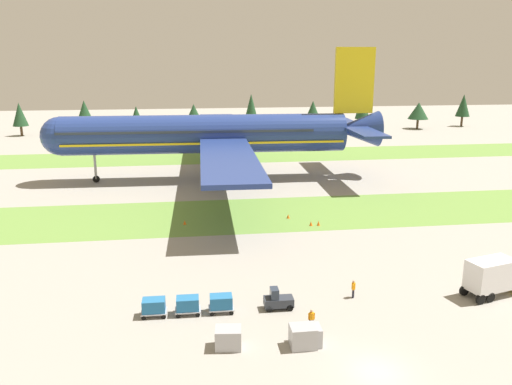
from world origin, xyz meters
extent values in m
plane|color=gray|center=(0.00, 0.00, 0.00)|extent=(400.00, 400.00, 0.00)
cube|color=olive|center=(0.00, 39.00, 0.00)|extent=(320.00, 16.70, 0.01)
cube|color=olive|center=(0.00, 84.40, 0.00)|extent=(320.00, 16.70, 0.01)
cylinder|color=navy|center=(-9.57, 61.70, 8.41)|extent=(50.48, 8.25, 6.86)
sphere|color=navy|center=(-34.72, 62.40, 8.41)|extent=(6.72, 6.72, 6.72)
cone|color=navy|center=(18.03, 60.94, 8.92)|extent=(8.77, 6.75, 6.52)
cube|color=yellow|center=(-9.57, 61.70, 7.20)|extent=(49.26, 8.35, 0.36)
cube|color=#283342|center=(-12.64, 61.79, 9.26)|extent=(44.35, 8.15, 0.44)
cube|color=navy|center=(-7.07, 41.32, 7.72)|extent=(8.90, 33.95, 0.62)
cylinder|color=#A3A3A8|center=(-8.12, 46.42, 5.46)|extent=(5.01, 3.91, 3.77)
cube|color=navy|center=(-5.95, 81.91, 7.72)|extent=(8.90, 33.95, 0.62)
cylinder|color=#A3A3A8|center=(-7.28, 76.89, 5.46)|extent=(5.01, 3.91, 3.77)
cube|color=navy|center=(17.19, 52.77, 9.43)|extent=(4.80, 12.39, 0.43)
cube|color=navy|center=(17.64, 69.15, 9.43)|extent=(4.80, 12.39, 0.43)
cube|color=yellow|center=(17.41, 60.96, 17.67)|extent=(7.20, 0.94, 11.66)
cylinder|color=#A3A3A8|center=(-29.20, 62.24, 3.99)|extent=(0.44, 0.44, 6.78)
cylinder|color=black|center=(-29.20, 62.24, 0.60)|extent=(1.21, 0.45, 1.20)
cylinder|color=#A3A3A8|center=(-5.62, 57.48, 4.11)|extent=(0.44, 0.44, 6.53)
cylinder|color=black|center=(-5.62, 57.48, 0.85)|extent=(1.72, 0.64, 1.70)
cylinder|color=#A3A3A8|center=(-5.39, 65.71, 4.11)|extent=(0.44, 0.44, 6.53)
cylinder|color=black|center=(-5.39, 65.71, 0.85)|extent=(1.72, 0.64, 1.70)
cube|color=#2D333D|center=(-5.26, 10.37, 0.69)|extent=(2.62, 1.33, 0.77)
cube|color=#283342|center=(-5.65, 10.37, 1.52)|extent=(0.71, 1.10, 0.90)
cylinder|color=black|center=(-4.35, 10.91, 0.30)|extent=(0.60, 0.21, 0.60)
cylinder|color=black|center=(-4.36, 9.81, 0.30)|extent=(0.60, 0.21, 0.60)
cylinder|color=black|center=(-6.17, 10.93, 0.30)|extent=(0.60, 0.21, 0.60)
cylinder|color=black|center=(-6.18, 9.83, 0.30)|extent=(0.60, 0.21, 0.60)
cube|color=#A3A3A8|center=(-10.36, 10.44, 0.40)|extent=(2.22, 1.53, 0.10)
cube|color=#23669E|center=(-10.36, 10.44, 1.00)|extent=(1.95, 1.34, 1.10)
cylinder|color=black|center=(-9.52, 11.11, 0.20)|extent=(0.40, 0.13, 0.40)
cylinder|color=black|center=(-9.54, 9.73, 0.20)|extent=(0.40, 0.13, 0.40)
cylinder|color=black|center=(-11.19, 11.14, 0.20)|extent=(0.40, 0.13, 0.40)
cylinder|color=black|center=(-11.21, 9.76, 0.20)|extent=(0.40, 0.13, 0.40)
cube|color=#A3A3A8|center=(-13.26, 10.47, 0.40)|extent=(2.22, 1.53, 0.10)
cube|color=#23669E|center=(-13.26, 10.47, 1.00)|extent=(1.95, 1.34, 1.10)
cylinder|color=black|center=(-12.42, 11.15, 0.20)|extent=(0.40, 0.13, 0.40)
cylinder|color=black|center=(-12.44, 9.77, 0.20)|extent=(0.40, 0.13, 0.40)
cylinder|color=black|center=(-14.09, 11.17, 0.20)|extent=(0.40, 0.13, 0.40)
cylinder|color=black|center=(-14.11, 9.79, 0.20)|extent=(0.40, 0.13, 0.40)
cube|color=#A3A3A8|center=(-16.16, 10.51, 0.40)|extent=(2.22, 1.53, 0.10)
cube|color=#23669E|center=(-16.16, 10.51, 1.00)|extent=(1.95, 1.34, 1.10)
cylinder|color=black|center=(-15.32, 11.19, 0.20)|extent=(0.40, 0.13, 0.40)
cylinder|color=black|center=(-15.34, 9.81, 0.20)|extent=(0.40, 0.13, 0.40)
cylinder|color=black|center=(-16.99, 11.21, 0.20)|extent=(0.40, 0.13, 0.40)
cylinder|color=black|center=(-17.01, 9.83, 0.20)|extent=(0.40, 0.13, 0.40)
cube|color=silver|center=(14.70, 10.25, 2.18)|extent=(4.94, 3.38, 2.80)
cylinder|color=black|center=(17.90, 12.14, 0.48)|extent=(1.00, 0.54, 0.96)
cylinder|color=black|center=(13.58, 10.99, 0.48)|extent=(1.00, 0.54, 0.96)
cylinder|color=black|center=(14.09, 9.06, 0.48)|extent=(1.00, 0.54, 0.96)
cylinder|color=black|center=(12.49, 10.70, 0.48)|extent=(1.00, 0.54, 0.96)
cylinder|color=black|center=(13.00, 8.77, 0.48)|extent=(1.00, 0.54, 0.96)
cylinder|color=black|center=(-3.10, 6.54, 0.42)|extent=(0.18, 0.18, 0.85)
cylinder|color=black|center=(-3.32, 6.55, 0.42)|extent=(0.18, 0.18, 0.85)
cylinder|color=orange|center=(-3.21, 6.54, 1.16)|extent=(0.36, 0.36, 0.62)
sphere|color=tan|center=(-3.21, 6.54, 1.62)|extent=(0.24, 0.24, 0.24)
cylinder|color=orange|center=(-2.98, 6.53, 1.13)|extent=(0.10, 0.10, 0.58)
cylinder|color=orange|center=(-3.44, 6.56, 1.13)|extent=(0.10, 0.10, 0.58)
cylinder|color=black|center=(1.96, 11.52, 0.42)|extent=(0.18, 0.18, 0.85)
cylinder|color=black|center=(2.06, 11.72, 0.42)|extent=(0.18, 0.18, 0.85)
cylinder|color=orange|center=(2.01, 11.62, 1.16)|extent=(0.36, 0.36, 0.62)
sphere|color=tan|center=(2.01, 11.62, 1.62)|extent=(0.24, 0.24, 0.24)
cylinder|color=orange|center=(1.90, 11.41, 1.13)|extent=(0.10, 0.10, 0.58)
cylinder|color=orange|center=(2.11, 11.82, 1.13)|extent=(0.10, 0.10, 0.58)
cube|color=#A3A3A8|center=(-4.50, 3.98, 0.86)|extent=(2.00, 1.60, 1.72)
cube|color=#A3A3A8|center=(-10.21, 4.62, 0.81)|extent=(2.16, 1.81, 1.61)
cube|color=#A3A3A8|center=(-4.05, 4.24, 0.76)|extent=(2.06, 1.67, 1.51)
cone|color=orange|center=(4.14, 32.86, 0.33)|extent=(0.44, 0.44, 0.67)
cone|color=orange|center=(-13.51, 35.72, 0.28)|extent=(0.44, 0.44, 0.56)
cone|color=orange|center=(3.13, 32.92, 0.31)|extent=(0.44, 0.44, 0.61)
cone|color=orange|center=(0.77, 36.54, 0.30)|extent=(0.44, 0.44, 0.60)
cylinder|color=#4C3823|center=(-59.61, 123.84, 1.42)|extent=(0.70, 0.70, 2.83)
cone|color=#1E4223|center=(-59.61, 123.84, 6.11)|extent=(4.28, 4.28, 6.56)
cylinder|color=#4C3823|center=(-41.61, 122.97, 1.57)|extent=(0.70, 0.70, 3.14)
cone|color=#1E4223|center=(-41.61, 122.97, 6.52)|extent=(5.16, 5.16, 6.77)
cylinder|color=#4C3823|center=(-27.52, 126.88, 1.29)|extent=(0.70, 0.70, 2.58)
cone|color=#1E4223|center=(-27.52, 126.88, 5.19)|extent=(3.74, 3.74, 5.22)
cylinder|color=#4C3823|center=(-10.55, 125.74, 1.39)|extent=(0.70, 0.70, 2.77)
cone|color=#1E4223|center=(-10.55, 125.74, 5.52)|extent=(5.19, 5.19, 5.50)
cylinder|color=#4C3823|center=(6.91, 126.76, 1.40)|extent=(0.70, 0.70, 2.79)
cone|color=#1E4223|center=(6.91, 126.76, 6.94)|extent=(4.38, 4.38, 8.30)
cylinder|color=#4C3823|center=(26.39, 127.38, 1.62)|extent=(0.70, 0.70, 3.24)
cone|color=#1E4223|center=(26.39, 127.38, 5.97)|extent=(4.51, 4.51, 5.47)
cylinder|color=#4C3823|center=(42.02, 126.25, 1.55)|extent=(0.70, 0.70, 3.11)
cone|color=#1E4223|center=(42.02, 126.25, 7.00)|extent=(4.57, 4.57, 7.78)
cylinder|color=#4C3823|center=(59.08, 123.10, 1.54)|extent=(0.70, 0.70, 3.08)
cone|color=#1E4223|center=(59.08, 123.10, 5.64)|extent=(6.31, 6.31, 5.12)
cylinder|color=#4C3823|center=(76.06, 127.11, 1.61)|extent=(0.70, 0.70, 3.22)
cone|color=#1E4223|center=(76.06, 127.11, 6.74)|extent=(4.49, 4.49, 7.06)
camera|label=1|loc=(-12.85, -30.86, 21.63)|focal=36.26mm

